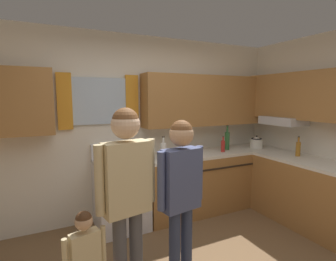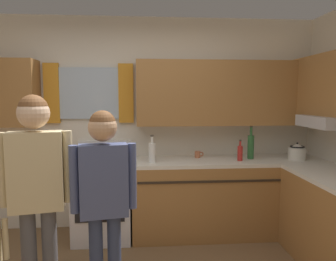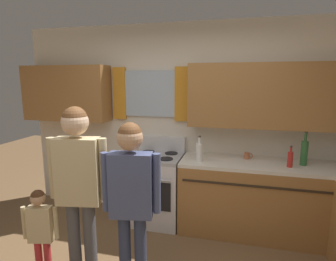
% 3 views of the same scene
% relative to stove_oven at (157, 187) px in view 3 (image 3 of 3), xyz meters
% --- Properties ---
extents(back_wall_unit, '(4.60, 0.42, 2.60)m').
position_rel_stove_oven_xyz_m(back_wall_unit, '(0.36, 0.27, 0.99)').
color(back_wall_unit, silver).
rests_on(back_wall_unit, ground).
extents(kitchen_counter_run, '(2.26, 2.06, 0.90)m').
position_rel_stove_oven_xyz_m(kitchen_counter_run, '(1.79, -0.40, -0.02)').
color(kitchen_counter_run, '#9E6B38').
rests_on(kitchen_counter_run, ground).
extents(stove_oven, '(0.65, 0.67, 1.10)m').
position_rel_stove_oven_xyz_m(stove_oven, '(0.00, 0.00, 0.00)').
color(stove_oven, silver).
rests_on(stove_oven, ground).
extents(bottle_wine_green, '(0.08, 0.08, 0.39)m').
position_rel_stove_oven_xyz_m(bottle_wine_green, '(1.75, 0.02, 0.58)').
color(bottle_wine_green, '#2D6633').
rests_on(bottle_wine_green, kitchen_counter_run).
extents(bottle_sauce_red, '(0.06, 0.06, 0.25)m').
position_rel_stove_oven_xyz_m(bottle_sauce_red, '(1.59, -0.09, 0.53)').
color(bottle_sauce_red, red).
rests_on(bottle_sauce_red, kitchen_counter_run).
extents(bottle_milk_white, '(0.08, 0.08, 0.31)m').
position_rel_stove_oven_xyz_m(bottle_milk_white, '(0.57, -0.12, 0.55)').
color(bottle_milk_white, white).
rests_on(bottle_milk_white, kitchen_counter_run).
extents(cup_terracotta, '(0.11, 0.07, 0.08)m').
position_rel_stove_oven_xyz_m(cup_terracotta, '(1.13, 0.13, 0.47)').
color(cup_terracotta, '#B76642').
rests_on(cup_terracotta, kitchen_counter_run).
extents(adult_holding_child, '(0.51, 0.22, 1.66)m').
position_rel_stove_oven_xyz_m(adult_holding_child, '(-0.30, -1.33, 0.57)').
color(adult_holding_child, '#4C4C51').
rests_on(adult_holding_child, ground).
extents(adult_in_plaid, '(0.48, 0.21, 1.54)m').
position_rel_stove_oven_xyz_m(adult_in_plaid, '(0.18, -1.34, 0.50)').
color(adult_in_plaid, '#2D3856').
rests_on(adult_in_plaid, ground).
extents(small_child, '(0.31, 0.13, 0.94)m').
position_rel_stove_oven_xyz_m(small_child, '(-0.65, -1.42, 0.12)').
color(small_child, red).
rests_on(small_child, ground).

